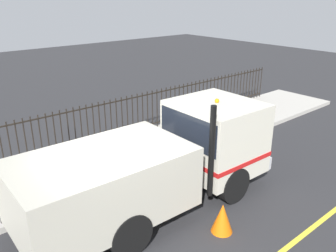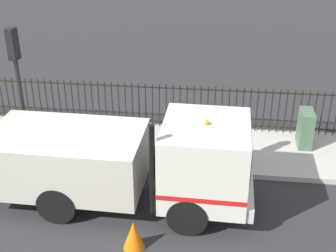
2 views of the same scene
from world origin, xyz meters
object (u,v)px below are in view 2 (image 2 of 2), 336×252
(worker_standing, at_px, (238,129))
(utility_cabinet, at_px, (305,128))
(traffic_light_near, at_px, (17,69))
(traffic_cone, at_px, (134,235))
(work_truck, at_px, (137,159))

(worker_standing, relative_size, utility_cabinet, 1.53)
(worker_standing, bearing_deg, traffic_light_near, -46.02)
(utility_cabinet, height_order, traffic_cone, utility_cabinet)
(worker_standing, distance_m, traffic_light_near, 6.29)
(worker_standing, height_order, traffic_cone, worker_standing)
(traffic_cone, bearing_deg, traffic_light_near, 48.47)
(work_truck, bearing_deg, traffic_light_near, -113.37)
(traffic_light_near, xyz_separation_m, traffic_cone, (-3.30, -3.73, -2.56))
(worker_standing, xyz_separation_m, traffic_cone, (-3.76, 2.32, -0.89))
(traffic_light_near, bearing_deg, worker_standing, 101.20)
(work_truck, bearing_deg, worker_standing, 130.88)
(work_truck, xyz_separation_m, worker_standing, (2.08, -2.52, -0.08))
(utility_cabinet, bearing_deg, traffic_light_near, 101.78)
(worker_standing, distance_m, traffic_cone, 4.50)
(traffic_light_near, distance_m, utility_cabinet, 8.59)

